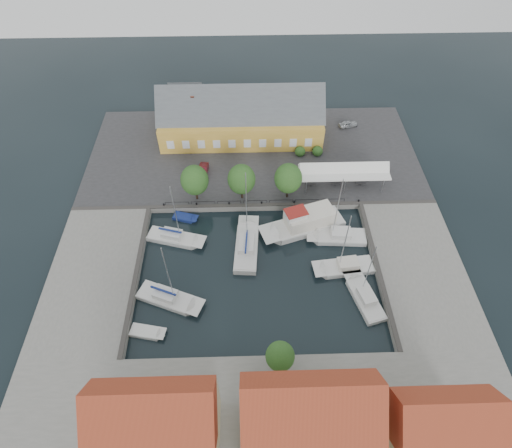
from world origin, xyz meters
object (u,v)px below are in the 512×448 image
Objects in this scene: west_boat_d at (169,299)px; launch_sw at (148,333)px; east_boat_b at (344,268)px; east_boat_c at (364,298)px; trawler at (305,223)px; car_red at (203,171)px; east_boat_a at (338,237)px; warehouse at (238,118)px; west_boat_a at (175,239)px; car_silver at (348,124)px; tent_canopy at (344,172)px; launch_nw at (185,218)px; center_sailboat at (247,246)px.

launch_sw is (-2.16, -4.62, -0.18)m from west_boat_d.
east_boat_b is 5.12m from east_boat_c.
east_boat_c is (6.44, -12.45, -0.76)m from trawler.
car_red is 24.34m from east_boat_a.
warehouse is 25.83m from west_boat_a.
launch_sw is at bearing 126.44° from car_silver.
tent_canopy is at bearing 151.16° from car_silver.
east_boat_b is (20.33, -18.96, -1.40)m from car_red.
west_boat_a reaches higher than car_red.
car_silver is at bearing 79.70° from east_boat_b.
warehouse reaches higher than car_silver.
warehouse is 7.05× the size of launch_nw.
tent_canopy is 1.14× the size of east_boat_a.
launch_nw is (-28.40, -21.27, -1.52)m from car_silver.
center_sailboat is 17.98m from launch_sw.
east_boat_a is at bearing -11.32° from launch_nw.
warehouse is 2.05× the size of center_sailboat.
car_silver is 0.30× the size of west_boat_d.
warehouse reaches higher than launch_nw.
west_boat_a reaches higher than warehouse.
east_boat_c reaches higher than launch_nw.
trawler is at bearing 5.26° from west_boat_a.
west_boat_d reaches higher than launch_sw.
launch_sw is at bearing -106.18° from warehouse.
east_boat_a is 2.65× the size of launch_sw.
tent_canopy is 1.32× the size of east_boat_c.
west_boat_a is (-9.23, -23.76, -4.16)m from warehouse.
launch_sw is (-27.79, -24.72, -3.59)m from tent_canopy.
launch_sw is (-25.76, -8.94, -0.17)m from east_boat_b.
east_boat_a is at bearing -59.04° from warehouse.
tent_canopy is at bearing 41.66° from launch_sw.
east_boat_b is 0.96× the size of west_boat_d.
car_red is 23.54m from west_boat_d.
car_red is at bearing 78.98° from launch_sw.
east_boat_b reaches higher than launch_nw.
west_boat_a is 2.82× the size of launch_nw.
car_silver is 0.34× the size of east_boat_c.
tent_canopy is 11.04m from east_boat_a.
trawler reaches higher than launch_nw.
center_sailboat reaches higher than car_silver.
west_boat_d reaches higher than west_boat_a.
warehouse is 33.29m from east_boat_b.
trawler is at bearing -29.68° from car_red.
car_red is at bearing 132.90° from east_boat_c.
west_boat_d reaches higher than launch_nw.
tent_canopy reaches higher than car_silver.
warehouse is 2.50× the size of west_boat_a.
center_sailboat is 13.37m from east_boat_a.
east_boat_b is 1.00× the size of west_boat_a.
tent_canopy is at bearing 20.99° from west_boat_a.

